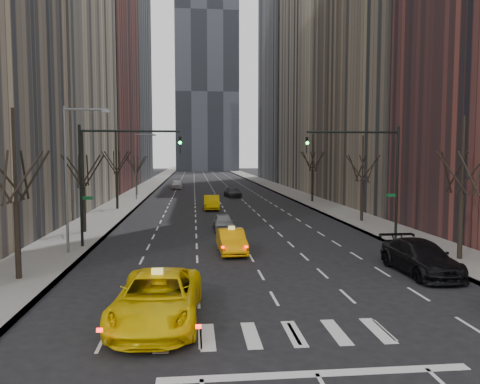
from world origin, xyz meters
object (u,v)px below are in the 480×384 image
object	(u,v)px
taxi_suv	(157,299)
taxi_sedan	(231,241)
silver_sedan_ahead	(223,222)
parked_suv_black	(421,257)

from	to	relation	value
taxi_suv	taxi_sedan	world-z (taller)	taxi_suv
taxi_sedan	silver_sedan_ahead	distance (m)	8.81
taxi_suv	taxi_sedan	size ratio (longest dim) A/B	1.44
parked_suv_black	silver_sedan_ahead	bearing A→B (deg)	120.45
taxi_suv	parked_suv_black	distance (m)	14.39
parked_suv_black	taxi_sedan	bearing A→B (deg)	145.32
taxi_sedan	parked_suv_black	xyz separation A→B (m)	(9.40, -6.12, 0.11)
taxi_suv	parked_suv_black	bearing A→B (deg)	27.35
silver_sedan_ahead	parked_suv_black	xyz separation A→B (m)	(9.35, -14.93, 0.17)
taxi_suv	parked_suv_black	size ratio (longest dim) A/B	1.11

